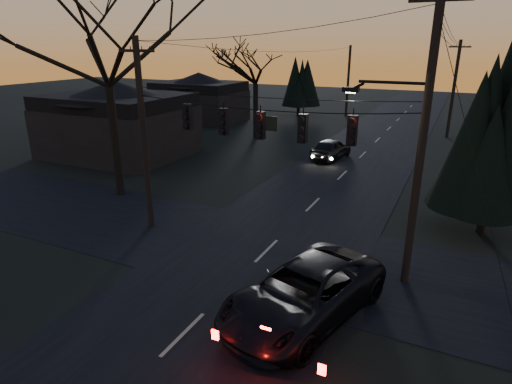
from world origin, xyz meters
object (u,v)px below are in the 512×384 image
at_px(sedan_oncoming_a, 331,149).
at_px(utility_pole_far_r, 447,137).
at_px(evergreen_right, 499,128).
at_px(utility_pole_right, 404,281).
at_px(suv_near, 304,293).
at_px(bare_tree_left, 104,38).
at_px(utility_pole_far_l, 346,116).
at_px(utility_pole_left, 152,226).

bearing_deg(sedan_oncoming_a, utility_pole_far_r, -114.47).
height_order(evergreen_right, sedan_oncoming_a, evergreen_right).
distance_m(utility_pole_right, suv_near, 4.51).
bearing_deg(utility_pole_right, bare_tree_left, 169.91).
distance_m(utility_pole_far_l, evergreen_right, 33.52).
relative_size(utility_pole_right, bare_tree_left, 0.83).
xyz_separation_m(utility_pole_far_r, bare_tree_left, (-15.99, -25.15, 8.45)).
height_order(utility_pole_far_l, evergreen_right, evergreen_right).
xyz_separation_m(utility_pole_left, suv_near, (8.91, -3.59, 0.86)).
xyz_separation_m(utility_pole_left, sedan_oncoming_a, (4.07, 15.84, 0.76)).
relative_size(utility_pole_far_r, utility_pole_far_l, 1.06).
height_order(utility_pole_far_r, suv_near, utility_pole_far_r).
xyz_separation_m(utility_pole_far_r, utility_pole_far_l, (-11.50, 8.00, 0.00)).
xyz_separation_m(utility_pole_right, suv_near, (-2.59, -3.59, 0.86)).
bearing_deg(utility_pole_right, evergreen_right, 67.01).
xyz_separation_m(utility_pole_right, evergreen_right, (2.52, 5.94, 4.81)).
bearing_deg(utility_pole_far_l, utility_pole_right, -72.28).
height_order(utility_pole_left, suv_near, utility_pole_left).
relative_size(utility_pole_right, sedan_oncoming_a, 2.23).
relative_size(utility_pole_left, sedan_oncoming_a, 1.90).
xyz_separation_m(utility_pole_left, utility_pole_far_l, (0.00, 36.00, 0.00)).
relative_size(utility_pole_right, utility_pole_far_l, 1.25).
bearing_deg(utility_pole_far_r, bare_tree_left, -122.45).
bearing_deg(bare_tree_left, sedan_oncoming_a, 56.60).
height_order(utility_pole_right, utility_pole_left, utility_pole_right).
distance_m(bare_tree_left, sedan_oncoming_a, 17.35).
height_order(utility_pole_far_r, sedan_oncoming_a, utility_pole_far_r).
bearing_deg(utility_pole_far_l, utility_pole_far_r, -34.82).
height_order(utility_pole_right, bare_tree_left, bare_tree_left).
bearing_deg(sedan_oncoming_a, suv_near, 110.93).
distance_m(evergreen_right, sedan_oncoming_a, 14.60).
relative_size(utility_pole_left, utility_pole_far_l, 1.06).
xyz_separation_m(utility_pole_right, utility_pole_far_r, (0.00, 28.00, 0.00)).
relative_size(utility_pole_far_l, sedan_oncoming_a, 1.78).
bearing_deg(evergreen_right, bare_tree_left, -170.51).
relative_size(bare_tree_left, evergreen_right, 1.43).
bearing_deg(bare_tree_left, utility_pole_right, -10.09).
bearing_deg(utility_pole_right, utility_pole_left, 180.00).
distance_m(utility_pole_left, sedan_oncoming_a, 16.37).
xyz_separation_m(utility_pole_right, utility_pole_far_l, (-11.50, 36.00, 0.00)).
bearing_deg(sedan_oncoming_a, bare_tree_left, 63.54).
xyz_separation_m(bare_tree_left, evergreen_right, (18.52, 3.09, -3.64)).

